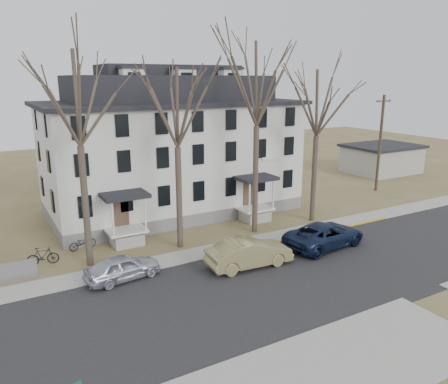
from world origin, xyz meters
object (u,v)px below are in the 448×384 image
boarding_house (172,148)px  car_navy (325,235)px  tree_center (257,78)px  bicycle_right (43,257)px  tree_mid_left (176,102)px  bicycle_left (83,243)px  tree_mid_right (318,98)px  car_tan (249,253)px  tree_far_left (76,91)px  car_silver (123,268)px  utility_pole_far (380,142)px

boarding_house → car_navy: boarding_house is taller
tree_center → bicycle_right: tree_center is taller
tree_mid_left → bicycle_left: (-5.86, 2.66, -9.12)m
boarding_house → tree_mid_right: bearing=-43.8°
boarding_house → tree_mid_left: tree_mid_left is taller
car_tan → boarding_house: bearing=0.4°
tree_center → bicycle_left: tree_center is taller
boarding_house → bicycle_left: size_ratio=11.43×
tree_mid_right → car_navy: tree_mid_right is taller
tree_far_left → car_tan: size_ratio=2.60×
car_silver → bicycle_left: size_ratio=2.33×
car_silver → car_tan: bearing=-113.5°
utility_pole_far → car_tan: utility_pole_far is taller
utility_pole_far → bicycle_left: utility_pole_far is taller
utility_pole_far → bicycle_right: utility_pole_far is taller
utility_pole_far → boarding_house: bearing=169.1°
tree_mid_left → bicycle_left: tree_mid_left is taller
tree_far_left → car_tan: tree_far_left is taller
bicycle_left → bicycle_right: (-2.63, -1.34, 0.08)m
tree_mid_right → bicycle_left: 19.79m
tree_center → car_tan: (-3.72, -5.03, -10.22)m
tree_mid_left → car_silver: (-4.85, -3.01, -8.88)m
boarding_house → tree_mid_right: tree_mid_right is taller
boarding_house → tree_mid_left: size_ratio=1.63×
tree_mid_right → utility_pole_far: 13.55m
tree_mid_right → car_navy: 10.48m
tree_far_left → tree_mid_left: 6.05m
boarding_house → car_silver: bearing=-125.1°
boarding_house → car_silver: 14.42m
car_tan → bicycle_left: bearing=50.2°
tree_mid_left → tree_center: 6.18m
tree_mid_left → car_navy: size_ratio=2.15×
car_tan → tree_mid_right: bearing=-57.8°
bicycle_right → tree_far_left: bearing=-107.7°
tree_mid_left → tree_center: size_ratio=0.87×
tree_mid_right → bicycle_right: tree_mid_right is taller
tree_center → car_silver: tree_center is taller
boarding_house → tree_center: bearing=-69.8°
tree_mid_right → bicycle_left: tree_mid_right is taller
car_silver → tree_mid_right: bearing=-87.3°
car_silver → tree_far_left: bearing=13.2°
tree_mid_left → boarding_house: bearing=69.8°
tree_far_left → car_navy: (14.44, -4.83, -9.52)m
utility_pole_far → car_silver: bearing=-165.7°
tree_far_left → boarding_house: bearing=42.2°
boarding_house → car_navy: bearing=-67.3°
boarding_house → tree_far_left: tree_far_left is taller
tree_far_left → car_tan: (8.28, -5.03, -9.48)m
tree_mid_right → bicycle_right: bearing=176.2°
car_navy → bicycle_left: 16.15m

